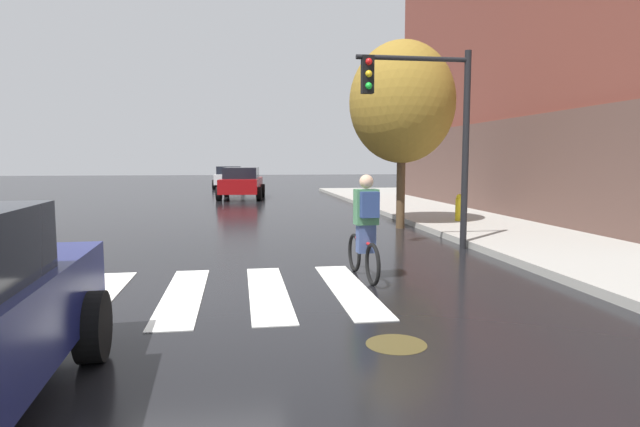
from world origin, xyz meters
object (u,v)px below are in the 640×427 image
at_px(sedan_mid, 242,183).
at_px(fire_hydrant, 459,208).
at_px(traffic_light_near, 429,115).
at_px(sedan_far, 229,177).
at_px(street_tree_near, 402,103).
at_px(cyclist, 365,228).
at_px(manhole_cover, 396,344).

height_order(sedan_mid, fire_hydrant, sedan_mid).
distance_m(traffic_light_near, fire_hydrant, 5.03).
bearing_deg(sedan_far, fire_hydrant, -72.15).
xyz_separation_m(traffic_light_near, street_tree_near, (0.52, 3.54, 0.62)).
bearing_deg(cyclist, traffic_light_near, 52.84).
distance_m(cyclist, traffic_light_near, 3.85).
relative_size(traffic_light_near, fire_hydrant, 5.38).
relative_size(cyclist, fire_hydrant, 2.19).
distance_m(sedan_mid, fire_hydrant, 13.41).
bearing_deg(traffic_light_near, fire_hydrant, 57.98).
xyz_separation_m(traffic_light_near, fire_hydrant, (2.36, 3.78, -2.33)).
distance_m(cyclist, fire_hydrant, 7.74).
bearing_deg(cyclist, sedan_far, 95.30).
bearing_deg(sedan_mid, traffic_light_near, -76.32).
bearing_deg(sedan_far, cyclist, -84.70).
relative_size(cyclist, traffic_light_near, 0.41).
bearing_deg(street_tree_near, manhole_cover, -107.51).
distance_m(sedan_far, fire_hydrant, 22.65).
relative_size(sedan_far, traffic_light_near, 1.03).
bearing_deg(manhole_cover, fire_hydrant, 63.22).
bearing_deg(sedan_far, sedan_mid, -85.49).
xyz_separation_m(sedan_far, fire_hydrant, (6.94, -21.56, -0.23)).
xyz_separation_m(cyclist, traffic_light_near, (1.98, 2.61, 2.02)).
xyz_separation_m(sedan_far, cyclist, (2.60, -27.96, 0.08)).
xyz_separation_m(sedan_far, street_tree_near, (5.09, -21.80, 2.72)).
height_order(sedan_mid, cyclist, cyclist).
bearing_deg(sedan_mid, street_tree_near, -70.35).
bearing_deg(fire_hydrant, street_tree_near, -172.62).
bearing_deg(traffic_light_near, sedan_mid, 103.68).
height_order(traffic_light_near, fire_hydrant, traffic_light_near).
xyz_separation_m(sedan_mid, street_tree_near, (4.33, -12.13, 2.69)).
height_order(sedan_mid, street_tree_near, street_tree_near).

